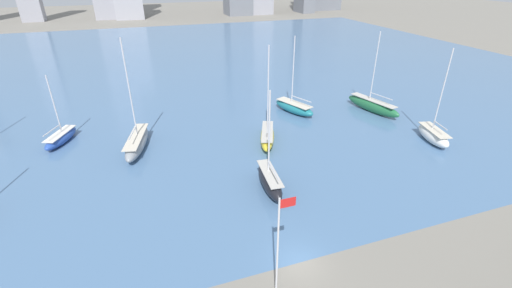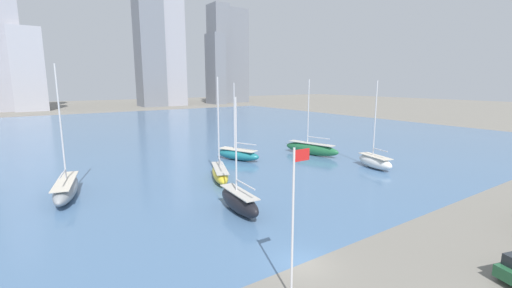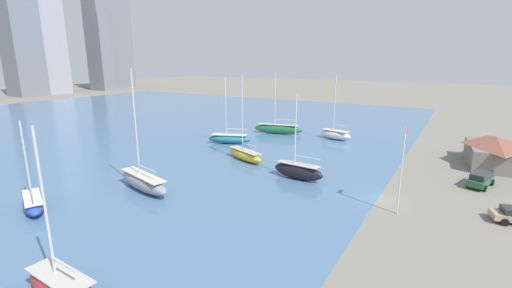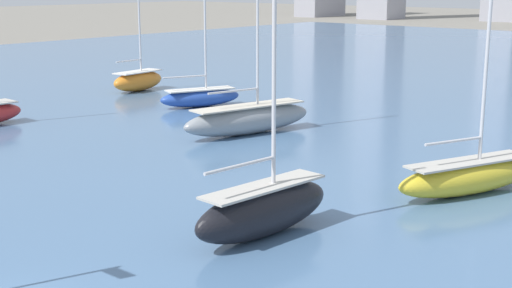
{
  "view_description": "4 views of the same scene",
  "coord_description": "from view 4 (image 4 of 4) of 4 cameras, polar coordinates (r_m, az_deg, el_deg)",
  "views": [
    {
      "loc": [
        -10.47,
        -18.94,
        22.49
      ],
      "look_at": [
        0.81,
        13.8,
        4.56
      ],
      "focal_mm": 24.0,
      "sensor_mm": 36.0,
      "label": 1
    },
    {
      "loc": [
        -15.75,
        -16.9,
        13.02
      ],
      "look_at": [
        7.41,
        16.61,
        5.58
      ],
      "focal_mm": 24.0,
      "sensor_mm": 36.0,
      "label": 2
    },
    {
      "loc": [
        -39.76,
        -7.03,
        15.82
      ],
      "look_at": [
        3.85,
        19.17,
        3.46
      ],
      "focal_mm": 24.0,
      "sensor_mm": 36.0,
      "label": 3
    },
    {
      "loc": [
        19.53,
        -10.73,
        10.46
      ],
      "look_at": [
        -2.61,
        15.34,
        2.58
      ],
      "focal_mm": 50.0,
      "sensor_mm": 36.0,
      "label": 4
    }
  ],
  "objects": [
    {
      "name": "sailboat_orange",
      "position": [
        69.99,
        -9.41,
        5.08
      ],
      "size": [
        2.77,
        6.28,
        12.13
      ],
      "rotation": [
        0.0,
        0.0,
        0.09
      ],
      "color": "orange",
      "rests_on": "harbor_water"
    },
    {
      "name": "sailboat_blue",
      "position": [
        60.49,
        -4.47,
        3.8
      ],
      "size": [
        4.58,
        7.3,
        9.8
      ],
      "rotation": [
        0.0,
        0.0,
        -0.4
      ],
      "color": "#284CA8",
      "rests_on": "harbor_water"
    },
    {
      "name": "sailboat_black",
      "position": [
        29.75,
        0.65,
        -5.19
      ],
      "size": [
        2.46,
        7.52,
        11.57
      ],
      "rotation": [
        0.0,
        0.0,
        -0.09
      ],
      "color": "black",
      "rests_on": "harbor_water"
    },
    {
      "name": "sailboat_yellow",
      "position": [
        37.1,
        16.66,
        -2.38
      ],
      "size": [
        5.03,
        8.81,
        13.64
      ],
      "rotation": [
        0.0,
        0.0,
        -0.38
      ],
      "color": "yellow",
      "rests_on": "harbor_water"
    },
    {
      "name": "sailboat_gray",
      "position": [
        49.49,
        -0.6,
        2.08
      ],
      "size": [
        4.57,
        10.62,
        14.97
      ],
      "rotation": [
        0.0,
        0.0,
        -0.23
      ],
      "color": "gray",
      "rests_on": "harbor_water"
    }
  ]
}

